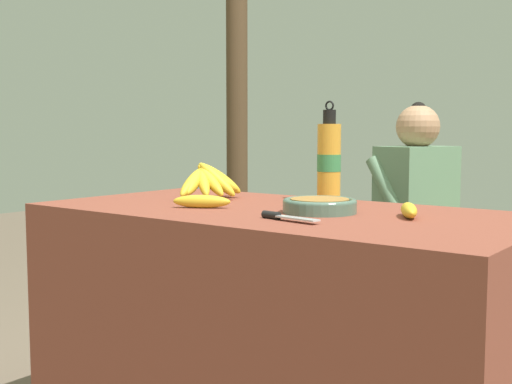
{
  "coord_description": "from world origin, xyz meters",
  "views": [
    {
      "loc": [
        1.08,
        -1.53,
        0.97
      ],
      "look_at": [
        -0.12,
        0.05,
        0.79
      ],
      "focal_mm": 45.0,
      "sensor_mm": 36.0,
      "label": 1
    }
  ],
  "objects_px": {
    "banana_bunch_ripe": "(209,180)",
    "loose_banana_side": "(409,210)",
    "serving_bowl": "(320,205)",
    "seated_vendor": "(407,209)",
    "support_post_near": "(237,61)",
    "water_bottle": "(329,161)",
    "loose_banana_front": "(202,201)",
    "wooden_bench": "(391,267)",
    "knife": "(281,216)",
    "banana_bunch_green": "(317,230)"
  },
  "relations": [
    {
      "from": "banana_bunch_ripe",
      "to": "loose_banana_side",
      "type": "xyz_separation_m",
      "value": [
        0.73,
        -0.03,
        -0.04
      ]
    },
    {
      "from": "serving_bowl",
      "to": "seated_vendor",
      "type": "relative_size",
      "value": 0.19
    },
    {
      "from": "serving_bowl",
      "to": "support_post_near",
      "type": "relative_size",
      "value": 0.07
    },
    {
      "from": "serving_bowl",
      "to": "water_bottle",
      "type": "bearing_deg",
      "value": 116.09
    },
    {
      "from": "loose_banana_front",
      "to": "loose_banana_side",
      "type": "xyz_separation_m",
      "value": [
        0.58,
        0.17,
        0.0
      ]
    },
    {
      "from": "wooden_bench",
      "to": "water_bottle",
      "type": "bearing_deg",
      "value": -78.94
    },
    {
      "from": "banana_bunch_ripe",
      "to": "seated_vendor",
      "type": "height_order",
      "value": "seated_vendor"
    },
    {
      "from": "knife",
      "to": "wooden_bench",
      "type": "bearing_deg",
      "value": 111.68
    },
    {
      "from": "water_bottle",
      "to": "seated_vendor",
      "type": "bearing_deg",
      "value": 95.92
    },
    {
      "from": "loose_banana_front",
      "to": "seated_vendor",
      "type": "xyz_separation_m",
      "value": [
        0.12,
        1.2,
        -0.13
      ]
    },
    {
      "from": "serving_bowl",
      "to": "loose_banana_side",
      "type": "bearing_deg",
      "value": 12.45
    },
    {
      "from": "seated_vendor",
      "to": "loose_banana_side",
      "type": "bearing_deg",
      "value": 130.21
    },
    {
      "from": "water_bottle",
      "to": "wooden_bench",
      "type": "bearing_deg",
      "value": 101.06
    },
    {
      "from": "water_bottle",
      "to": "knife",
      "type": "bearing_deg",
      "value": -73.69
    },
    {
      "from": "serving_bowl",
      "to": "banana_bunch_green",
      "type": "bearing_deg",
      "value": 122.08
    },
    {
      "from": "wooden_bench",
      "to": "banana_bunch_green",
      "type": "height_order",
      "value": "banana_bunch_green"
    },
    {
      "from": "support_post_near",
      "to": "seated_vendor",
      "type": "bearing_deg",
      "value": -16.43
    },
    {
      "from": "serving_bowl",
      "to": "loose_banana_side",
      "type": "height_order",
      "value": "same"
    },
    {
      "from": "banana_bunch_ripe",
      "to": "seated_vendor",
      "type": "xyz_separation_m",
      "value": [
        0.27,
        0.99,
        -0.17
      ]
    },
    {
      "from": "loose_banana_side",
      "to": "loose_banana_front",
      "type": "bearing_deg",
      "value": -163.69
    },
    {
      "from": "serving_bowl",
      "to": "support_post_near",
      "type": "xyz_separation_m",
      "value": [
        -1.47,
        1.45,
        0.62
      ]
    },
    {
      "from": "loose_banana_side",
      "to": "support_post_near",
      "type": "distance_m",
      "value": 2.29
    },
    {
      "from": "wooden_bench",
      "to": "banana_bunch_ripe",
      "type": "bearing_deg",
      "value": -100.99
    },
    {
      "from": "loose_banana_side",
      "to": "support_post_near",
      "type": "relative_size",
      "value": 0.05
    },
    {
      "from": "serving_bowl",
      "to": "water_bottle",
      "type": "distance_m",
      "value": 0.32
    },
    {
      "from": "seated_vendor",
      "to": "banana_bunch_green",
      "type": "xyz_separation_m",
      "value": [
        -0.47,
        0.01,
        -0.14
      ]
    },
    {
      "from": "loose_banana_side",
      "to": "banana_bunch_green",
      "type": "bearing_deg",
      "value": 131.77
    },
    {
      "from": "loose_banana_side",
      "to": "wooden_bench",
      "type": "bearing_deg",
      "value": 117.22
    },
    {
      "from": "serving_bowl",
      "to": "support_post_near",
      "type": "height_order",
      "value": "support_post_near"
    },
    {
      "from": "banana_bunch_ripe",
      "to": "seated_vendor",
      "type": "bearing_deg",
      "value": 74.55
    },
    {
      "from": "serving_bowl",
      "to": "loose_banana_front",
      "type": "distance_m",
      "value": 0.36
    },
    {
      "from": "banana_bunch_ripe",
      "to": "knife",
      "type": "relative_size",
      "value": 1.67
    },
    {
      "from": "wooden_bench",
      "to": "banana_bunch_green",
      "type": "distance_m",
      "value": 0.41
    },
    {
      "from": "water_bottle",
      "to": "loose_banana_side",
      "type": "bearing_deg",
      "value": -30.06
    },
    {
      "from": "water_bottle",
      "to": "seated_vendor",
      "type": "distance_m",
      "value": 0.85
    },
    {
      "from": "wooden_bench",
      "to": "serving_bowl",
      "type": "bearing_deg",
      "value": -74.99
    },
    {
      "from": "support_post_near",
      "to": "loose_banana_side",
      "type": "bearing_deg",
      "value": -39.18
    },
    {
      "from": "support_post_near",
      "to": "banana_bunch_green",
      "type": "bearing_deg",
      "value": -24.44
    },
    {
      "from": "loose_banana_side",
      "to": "support_post_near",
      "type": "bearing_deg",
      "value": 140.82
    },
    {
      "from": "banana_bunch_ripe",
      "to": "support_post_near",
      "type": "relative_size",
      "value": 0.11
    },
    {
      "from": "knife",
      "to": "support_post_near",
      "type": "height_order",
      "value": "support_post_near"
    },
    {
      "from": "water_bottle",
      "to": "loose_banana_front",
      "type": "xyz_separation_m",
      "value": [
        -0.21,
        -0.39,
        -0.11
      ]
    },
    {
      "from": "loose_banana_front",
      "to": "banana_bunch_green",
      "type": "xyz_separation_m",
      "value": [
        -0.35,
        1.21,
        -0.27
      ]
    },
    {
      "from": "serving_bowl",
      "to": "loose_banana_side",
      "type": "distance_m",
      "value": 0.25
    },
    {
      "from": "wooden_bench",
      "to": "knife",
      "type": "bearing_deg",
      "value": -77.03
    },
    {
      "from": "banana_bunch_ripe",
      "to": "loose_banana_front",
      "type": "relative_size",
      "value": 1.8
    },
    {
      "from": "loose_banana_side",
      "to": "knife",
      "type": "distance_m",
      "value": 0.34
    },
    {
      "from": "banana_bunch_ripe",
      "to": "serving_bowl",
      "type": "distance_m",
      "value": 0.5
    },
    {
      "from": "loose_banana_front",
      "to": "wooden_bench",
      "type": "xyz_separation_m",
      "value": [
        0.05,
        1.21,
        -0.4
      ]
    },
    {
      "from": "banana_bunch_ripe",
      "to": "knife",
      "type": "xyz_separation_m",
      "value": [
        0.49,
        -0.28,
        -0.05
      ]
    }
  ]
}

